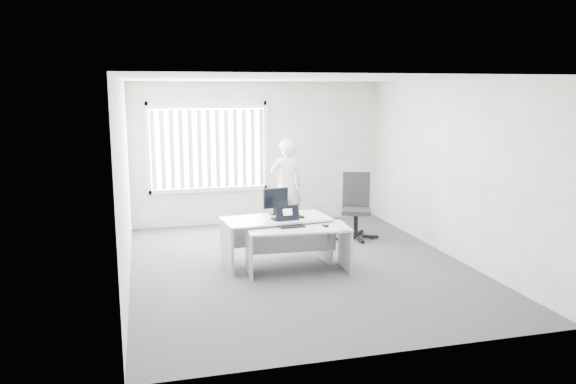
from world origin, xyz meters
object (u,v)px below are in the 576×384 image
object	(u,v)px
desk_far	(276,231)
person	(286,186)
desk_near	(298,240)
laptop	(291,217)
office_chair	(356,218)
monitor	(276,201)

from	to	relation	value
desk_far	person	size ratio (longest dim) A/B	0.95
person	desk_near	bearing A→B (deg)	72.33
desk_near	laptop	bearing A→B (deg)	147.80
laptop	desk_near	bearing A→B (deg)	-40.57
desk_near	person	distance (m)	2.42
desk_near	desk_far	bearing A→B (deg)	121.64
desk_near	office_chair	xyz separation A→B (m)	(1.53, 1.57, -0.12)
desk_far	office_chair	distance (m)	2.09
laptop	person	bearing A→B (deg)	72.91
desk_near	person	bearing A→B (deg)	83.64
desk_far	monitor	world-z (taller)	monitor
office_chair	monitor	xyz separation A→B (m)	(-1.70, -0.89, 0.57)
office_chair	laptop	world-z (taller)	office_chair
desk_far	laptop	size ratio (longest dim) A/B	4.52
office_chair	laptop	distance (m)	2.25
laptop	desk_far	bearing A→B (deg)	106.26
desk_far	office_chair	size ratio (longest dim) A/B	1.41
office_chair	laptop	bearing A→B (deg)	-116.32
desk_far	office_chair	xyz separation A→B (m)	(1.75, 1.14, -0.16)
laptop	monitor	xyz separation A→B (m)	(-0.08, 0.61, 0.12)
desk_near	monitor	world-z (taller)	monitor
office_chair	monitor	size ratio (longest dim) A/B	2.83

